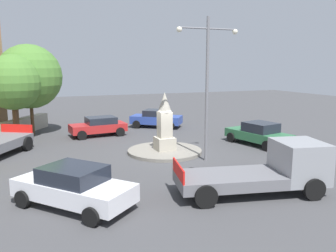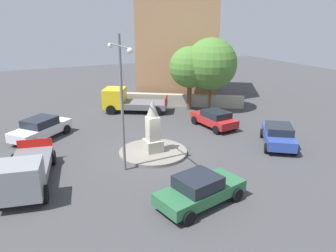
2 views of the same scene
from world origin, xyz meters
name	(u,v)px [view 1 (image 1 of 2)]	position (x,y,z in m)	size (l,w,h in m)	color
ground_plane	(165,153)	(0.00, 0.00, 0.00)	(80.00, 80.00, 0.00)	#424244
traffic_island	(165,151)	(0.00, 0.00, 0.09)	(4.30, 4.30, 0.18)	gray
monument	(165,125)	(0.00, 0.00, 1.66)	(1.05, 1.05, 3.34)	#B2AA99
streetlamp	(207,76)	(1.43, -2.35, 4.48)	(3.44, 0.28, 7.42)	slate
car_red_parked_right	(99,126)	(-2.62, 6.30, 0.72)	(4.04, 2.21, 1.36)	#B22323
car_green_far_side	(259,133)	(6.28, -0.39, 0.74)	(2.71, 4.55, 1.46)	#2D6B42
car_blue_near_island	(156,118)	(2.41, 8.01, 0.75)	(4.30, 3.79, 1.44)	#2D479E
car_white_passing	(73,186)	(-5.85, -6.05, 0.78)	(4.25, 4.54, 1.50)	silver
truck_grey_approaching	(270,169)	(1.55, -7.49, 0.96)	(6.13, 3.32, 2.03)	gray
tree_near_wall	(29,77)	(-7.02, 8.68, 4.21)	(4.60, 4.60, 6.51)	brown
tree_mid_cluster	(13,83)	(-8.05, 7.12, 3.87)	(3.70, 3.70, 5.75)	brown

